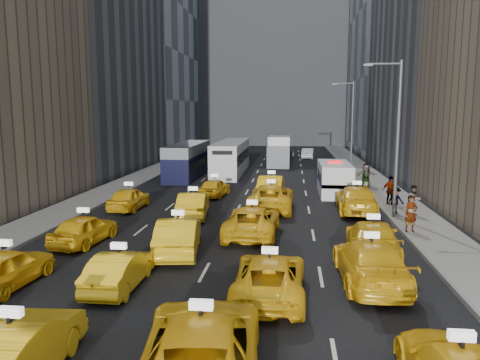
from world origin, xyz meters
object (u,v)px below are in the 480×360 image
object	(u,v)px
taxi_1	(14,353)
box_truck	(279,151)
double_decker	(188,161)
city_bus	(231,157)
taxi_2	(202,348)
nypd_van	(334,179)
pedestrian_0	(411,214)

from	to	relation	value
taxi_1	box_truck	world-z (taller)	box_truck
taxi_1	double_decker	distance (m)	33.85
taxi_1	double_decker	bearing A→B (deg)	-87.67
double_decker	city_bus	bearing A→B (deg)	44.37
city_bus	double_decker	bearing A→B (deg)	-135.03
taxi_2	double_decker	size ratio (longest dim) A/B	0.56
nypd_van	double_decker	size ratio (longest dim) A/B	0.56
box_truck	double_decker	bearing A→B (deg)	-132.65
nypd_van	double_decker	bearing A→B (deg)	155.56
taxi_2	city_bus	xyz separation A→B (m)	(-3.87, 35.94, 0.73)
taxi_1	double_decker	size ratio (longest dim) A/B	0.44
city_bus	pedestrian_0	distance (m)	25.10
taxi_2	pedestrian_0	size ratio (longest dim) A/B	3.19
taxi_1	pedestrian_0	distance (m)	19.04
taxi_2	city_bus	world-z (taller)	city_bus
box_truck	taxi_2	bearing A→B (deg)	-94.10
double_decker	box_truck	xyz separation A→B (m)	(8.29, 10.07, 0.07)
taxi_2	city_bus	distance (m)	36.16
pedestrian_0	city_bus	bearing A→B (deg)	102.79
city_bus	nypd_van	bearing A→B (deg)	-42.41
nypd_van	pedestrian_0	xyz separation A→B (m)	(2.79, -11.29, -0.05)
double_decker	pedestrian_0	world-z (taller)	double_decker
double_decker	pedestrian_0	xyz separation A→B (m)	(15.68, -19.18, -0.43)
double_decker	box_truck	world-z (taller)	box_truck
nypd_van	box_truck	world-z (taller)	box_truck
taxi_1	box_truck	bearing A→B (deg)	-99.80
city_bus	pedestrian_0	world-z (taller)	city_bus
taxi_2	pedestrian_0	distance (m)	16.06
pedestrian_0	double_decker	bearing A→B (deg)	113.62
pedestrian_0	taxi_2	bearing A→B (deg)	-135.87
city_bus	box_truck	bearing A→B (deg)	64.74
city_bus	box_truck	world-z (taller)	box_truck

